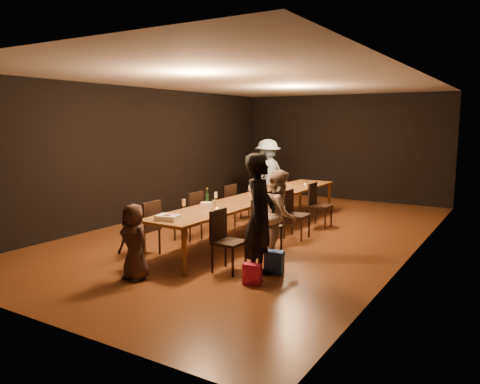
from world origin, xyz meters
The scene contains 30 objects.
ground centered at (0.00, 0.00, 0.00)m, with size 10.00×10.00×0.00m, color #462A11.
room_shell centered at (0.00, 0.00, 2.08)m, with size 6.04×10.04×3.02m.
table centered at (0.00, 0.00, 0.70)m, with size 0.90×6.00×0.75m.
chair_right_0 centered at (0.85, -2.40, 0.47)m, with size 0.42×0.42×0.93m, color black, non-canonical shape.
chair_right_1 centered at (0.85, -1.20, 0.47)m, with size 0.42×0.42×0.93m, color black, non-canonical shape.
chair_right_2 centered at (0.85, 0.00, 0.47)m, with size 0.42×0.42×0.93m, color black, non-canonical shape.
chair_right_3 centered at (0.85, 1.20, 0.47)m, with size 0.42×0.42×0.93m, color black, non-canonical shape.
chair_left_0 centered at (-0.85, -2.40, 0.47)m, with size 0.42×0.42×0.93m, color black, non-canonical shape.
chair_left_1 centered at (-0.85, -1.20, 0.47)m, with size 0.42×0.42×0.93m, color black, non-canonical shape.
chair_left_2 centered at (-0.85, 0.00, 0.47)m, with size 0.42×0.42×0.93m, color black, non-canonical shape.
chair_left_3 centered at (-0.85, 1.20, 0.47)m, with size 0.42×0.42×0.93m, color black, non-canonical shape.
woman_birthday centered at (1.37, -2.40, 0.90)m, with size 0.65×0.43×1.79m, color black.
woman_tan centered at (1.15, -1.33, 0.73)m, with size 0.71×0.55×1.46m, color tan.
man_blue centered at (-1.15, 2.53, 0.89)m, with size 1.15×0.66×1.79m, color #8FBCDD.
child centered at (-0.12, -3.38, 0.55)m, with size 0.53×0.35×1.09m, color #402A24.
gift_bag_red centered at (1.43, -2.71, 0.15)m, with size 0.25×0.14×0.29m, color #D31F53.
gift_bag_blue centered at (1.46, -2.11, 0.17)m, with size 0.27×0.18×0.34m, color #2951B3.
birthday_cake centered at (-0.04, -2.72, 0.79)m, with size 0.38×0.33×0.08m.
plate_stack centered at (-0.07, -1.69, 0.81)m, with size 0.21×0.21×0.12m, color white.
champagne_bottle centered at (-0.35, -1.28, 0.90)m, with size 0.07×0.07×0.30m, color black, non-canonical shape.
ice_bucket centered at (0.06, 0.38, 0.85)m, with size 0.19×0.19×0.21m, color #B2B2B7.
wineglass_0 centered at (-0.26, -2.06, 0.85)m, with size 0.06×0.06×0.21m, color beige, non-canonical shape.
wineglass_1 centered at (0.22, -1.88, 0.85)m, with size 0.06×0.06×0.21m, color beige, non-canonical shape.
wineglass_2 centered at (-0.27, -1.11, 0.85)m, with size 0.06×0.06×0.21m, color silver, non-canonical shape.
wineglass_3 centered at (0.24, -0.22, 0.85)m, with size 0.06×0.06×0.21m, color beige, non-canonical shape.
wineglass_4 centered at (-0.20, 0.02, 0.85)m, with size 0.06×0.06×0.21m, color silver, non-canonical shape.
wineglass_5 centered at (0.14, 0.96, 0.85)m, with size 0.06×0.06×0.21m, color silver, non-canonical shape.
tealight_near centered at (0.15, -1.68, 0.77)m, with size 0.05×0.05×0.03m, color #B2B7B2.
tealight_mid centered at (0.15, -0.05, 0.77)m, with size 0.05×0.05×0.03m, color #B2B7B2.
tealight_far centered at (0.15, 1.96, 0.77)m, with size 0.05×0.05×0.03m, color #B2B7B2.
Camera 1 is at (4.52, -8.07, 2.22)m, focal length 35.00 mm.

